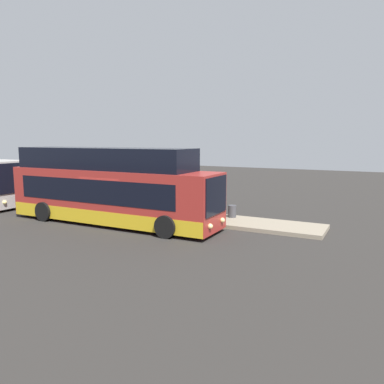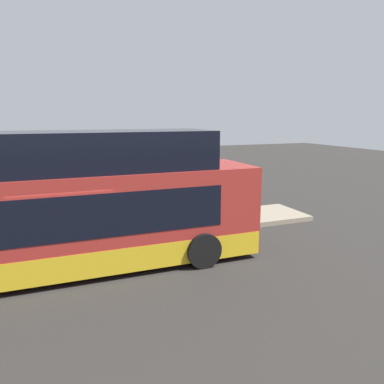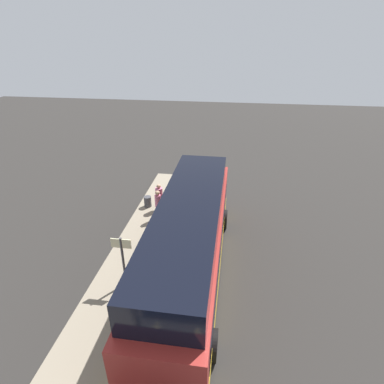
{
  "view_description": "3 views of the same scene",
  "coord_description": "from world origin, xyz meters",
  "px_view_note": "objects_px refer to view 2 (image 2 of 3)",
  "views": [
    {
      "loc": [
        12.21,
        -15.0,
        4.37
      ],
      "look_at": [
        4.14,
        0.63,
        1.86
      ],
      "focal_mm": 35.0,
      "sensor_mm": 36.0,
      "label": 1
    },
    {
      "loc": [
        -0.33,
        -10.59,
        4.32
      ],
      "look_at": [
        4.14,
        0.63,
        1.86
      ],
      "focal_mm": 35.0,
      "sensor_mm": 36.0,
      "label": 2
    },
    {
      "loc": [
        -10.17,
        -1.45,
        9.32
      ],
      "look_at": [
        4.14,
        0.63,
        1.86
      ],
      "focal_mm": 28.0,
      "sensor_mm": 36.0,
      "label": 3
    }
  ],
  "objects_px": {
    "suitcase": "(166,221)",
    "sign_post": "(14,198)",
    "bus_lead": "(48,213)",
    "passenger_waiting": "(166,202)",
    "trash_bin": "(188,209)",
    "passenger_boarding": "(189,201)"
  },
  "relations": [
    {
      "from": "suitcase",
      "to": "sign_post",
      "type": "bearing_deg",
      "value": 173.04
    },
    {
      "from": "bus_lead",
      "to": "sign_post",
      "type": "xyz_separation_m",
      "value": [
        -0.99,
        2.58,
        -0.04
      ]
    },
    {
      "from": "passenger_waiting",
      "to": "trash_bin",
      "type": "height_order",
      "value": "passenger_waiting"
    },
    {
      "from": "sign_post",
      "to": "passenger_waiting",
      "type": "bearing_deg",
      "value": -1.56
    },
    {
      "from": "passenger_boarding",
      "to": "passenger_waiting",
      "type": "xyz_separation_m",
      "value": [
        -1.01,
        -0.2,
        0.08
      ]
    },
    {
      "from": "sign_post",
      "to": "trash_bin",
      "type": "xyz_separation_m",
      "value": [
        6.41,
        0.87,
        -1.17
      ]
    },
    {
      "from": "suitcase",
      "to": "trash_bin",
      "type": "height_order",
      "value": "suitcase"
    },
    {
      "from": "bus_lead",
      "to": "passenger_waiting",
      "type": "distance_m",
      "value": 4.85
    },
    {
      "from": "passenger_boarding",
      "to": "sign_post",
      "type": "distance_m",
      "value": 6.18
    },
    {
      "from": "bus_lead",
      "to": "passenger_boarding",
      "type": "xyz_separation_m",
      "value": [
        5.15,
        2.64,
        -0.65
      ]
    },
    {
      "from": "passenger_boarding",
      "to": "passenger_waiting",
      "type": "distance_m",
      "value": 1.03
    },
    {
      "from": "passenger_boarding",
      "to": "suitcase",
      "type": "relative_size",
      "value": 1.67
    },
    {
      "from": "suitcase",
      "to": "bus_lead",
      "type": "bearing_deg",
      "value": -153.84
    },
    {
      "from": "bus_lead",
      "to": "passenger_boarding",
      "type": "distance_m",
      "value": 5.83
    },
    {
      "from": "passenger_waiting",
      "to": "sign_post",
      "type": "bearing_deg",
      "value": 21.37
    },
    {
      "from": "bus_lead",
      "to": "sign_post",
      "type": "height_order",
      "value": "bus_lead"
    },
    {
      "from": "passenger_boarding",
      "to": "trash_bin",
      "type": "xyz_separation_m",
      "value": [
        0.27,
        0.81,
        -0.56
      ]
    },
    {
      "from": "passenger_waiting",
      "to": "suitcase",
      "type": "relative_size",
      "value": 1.77
    },
    {
      "from": "bus_lead",
      "to": "sign_post",
      "type": "bearing_deg",
      "value": 111.0
    },
    {
      "from": "bus_lead",
      "to": "trash_bin",
      "type": "height_order",
      "value": "bus_lead"
    },
    {
      "from": "bus_lead",
      "to": "passenger_waiting",
      "type": "xyz_separation_m",
      "value": [
        4.15,
        2.44,
        -0.57
      ]
    },
    {
      "from": "bus_lead",
      "to": "passenger_boarding",
      "type": "relative_size",
      "value": 7.14
    }
  ]
}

